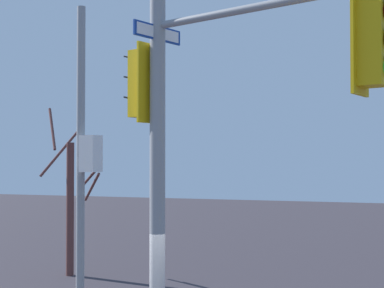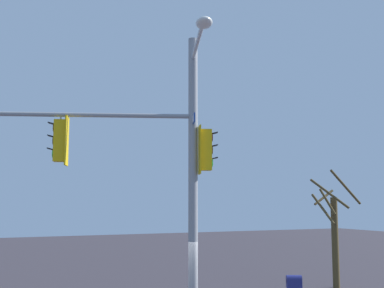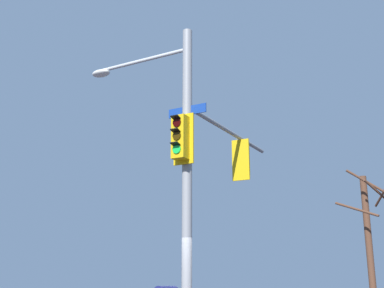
# 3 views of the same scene
# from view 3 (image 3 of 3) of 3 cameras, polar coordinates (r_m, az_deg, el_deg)

# --- Properties ---
(main_signal_pole_assembly) EXTENTS (4.93, 5.61, 8.00)m
(main_signal_pole_assembly) POSITION_cam_3_polar(r_m,az_deg,el_deg) (13.34, 0.30, -1.20)
(main_signal_pole_assembly) COLOR gray
(main_signal_pole_assembly) RESTS_ON ground
(bare_tree_behind_pole) EXTENTS (2.28, 2.27, 5.63)m
(bare_tree_behind_pole) POSITION_cam_3_polar(r_m,az_deg,el_deg) (20.43, 19.50, -10.23)
(bare_tree_behind_pole) COLOR brown
(bare_tree_behind_pole) RESTS_ON ground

